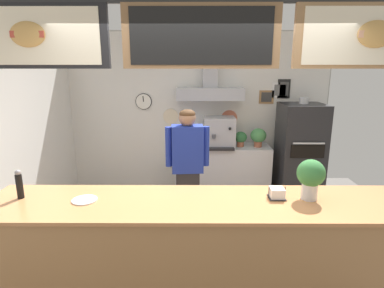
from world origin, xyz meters
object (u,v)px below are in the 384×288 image
Objects in this scene: espresso_machine at (219,132)px; pepper_grinder at (19,184)px; pizza_oven at (299,153)px; condiment_plate at (85,200)px; napkin_holder at (277,194)px; basil_vase at (311,177)px; potted_sage at (195,138)px; potted_oregano at (258,136)px; shop_worker at (187,169)px; potted_thyme at (241,138)px.

pepper_grinder is (-1.91, -2.48, 0.05)m from espresso_machine.
pepper_grinder is (-3.20, -2.35, 0.38)m from pizza_oven.
pepper_grinder reaches higher than condiment_plate.
napkin_holder is 0.69× the size of condiment_plate.
pizza_oven is 6.62× the size of pepper_grinder.
condiment_plate is (-1.65, -0.06, -0.04)m from napkin_holder.
pepper_grinder is 0.73× the size of basil_vase.
potted_sage is 1.57× the size of napkin_holder.
potted_oregano is 0.87× the size of basil_vase.
shop_worker is 1.36m from espresso_machine.
pizza_oven is 11.65× the size of napkin_holder.
pizza_oven is at bearing -6.43° from potted_sage.
shop_worker is at bearing 41.00° from pepper_grinder.
espresso_machine is at bearing 52.37° from pepper_grinder.
espresso_machine is 2.18× the size of potted_sage.
pepper_grinder is at bearing -120.93° from potted_sage.
potted_thyme is at bearing 172.03° from pizza_oven.
napkin_holder is 1.65m from condiment_plate.
potted_sage is 0.75m from potted_thyme.
pizza_oven is 1.34m from espresso_machine.
pizza_oven is 5.58× the size of potted_oregano.
shop_worker reaches higher than basil_vase.
pizza_oven reaches higher than shop_worker.
pepper_grinder reaches higher than potted_oregano.
shop_worker is 1.90m from pepper_grinder.
shop_worker reaches higher than potted_sage.
basil_vase reaches higher than potted_sage.
espresso_machine is at bearing -179.28° from potted_thyme.
espresso_machine is at bearing 97.01° from napkin_holder.
pizza_oven is 2.50m from basil_vase.
pepper_grinder is at bearing -135.95° from potted_oregano.
potted_sage is at bearing 175.90° from potted_oregano.
napkin_holder is (-0.99, -2.34, 0.29)m from pizza_oven.
potted_thyme is at bearing 47.62° from pepper_grinder.
espresso_machine reaches higher than potted_sage.
potted_oregano is (-0.65, 0.12, 0.26)m from pizza_oven.
potted_oregano is 1.33× the size of potted_sage.
napkin_holder is at bearing -97.78° from potted_oregano.
pepper_grinder is (-0.57, 0.05, 0.12)m from condiment_plate.
potted_thyme reaches higher than condiment_plate.
pizza_oven is at bearing -152.26° from shop_worker.
basil_vase is at bearing -69.23° from potted_sage.
napkin_holder is (0.69, -2.53, 0.08)m from potted_sage.
pepper_grinder reaches higher than potted_thyme.
espresso_machine is 1.43× the size of basil_vase.
shop_worker reaches higher than espresso_machine.
shop_worker reaches higher than condiment_plate.
espresso_machine reaches higher than pepper_grinder.
pepper_grinder is (-1.52, -2.54, 0.17)m from potted_sage.
shop_worker is 5.46× the size of potted_oregano.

